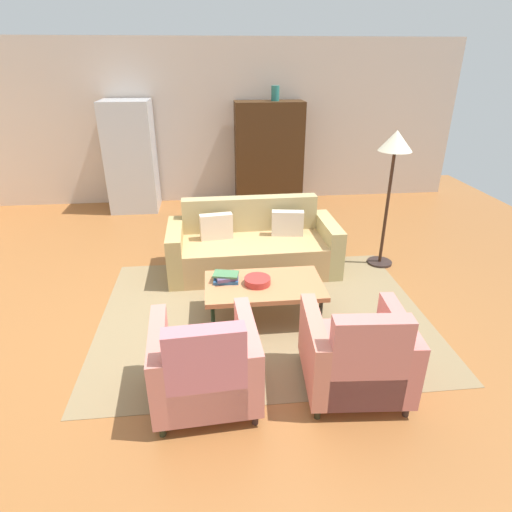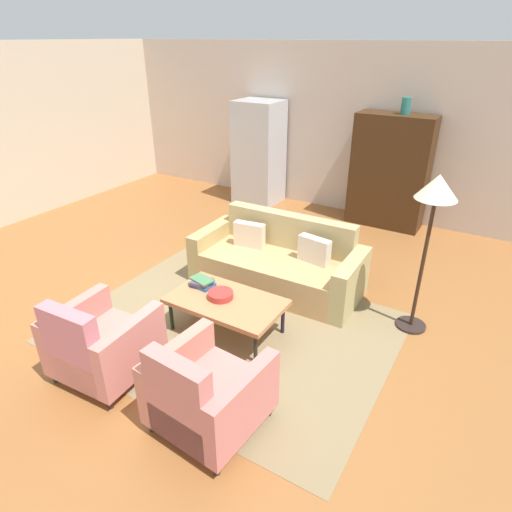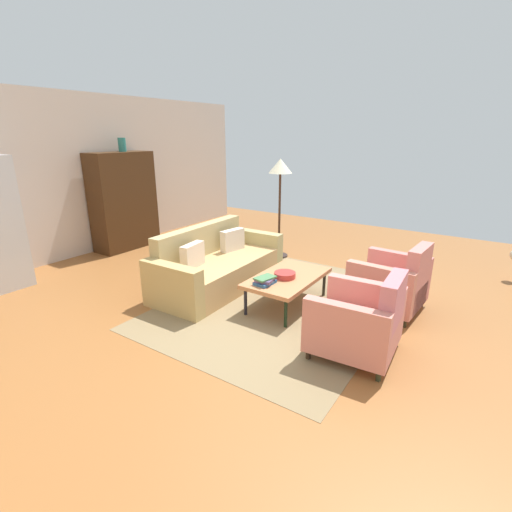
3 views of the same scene
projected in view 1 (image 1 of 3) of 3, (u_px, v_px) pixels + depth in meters
ground_plane at (225, 318)px, 4.48m from camera, size 10.77×10.77×0.00m
wall_back at (213, 123)px, 7.64m from camera, size 8.97×0.12×2.80m
area_rug at (263, 314)px, 4.54m from camera, size 3.40×2.60×0.01m
couch at (252, 247)px, 5.44m from camera, size 2.12×0.94×0.86m
coffee_table at (264, 287)px, 4.34m from camera, size 1.20×0.70×0.40m
armchair_left at (205, 368)px, 3.24m from camera, size 0.85×0.85×0.88m
armchair_right at (357, 357)px, 3.36m from camera, size 0.86×0.86×0.88m
fruit_bowl at (257, 281)px, 4.30m from camera, size 0.27×0.27×0.07m
book_stack at (226, 277)px, 4.35m from camera, size 0.28×0.22×0.09m
cabinet at (269, 154)px, 7.64m from camera, size 1.20×0.51×1.80m
vase_tall at (275, 93)px, 7.21m from camera, size 0.14×0.14×0.25m
refrigerator at (131, 157)px, 7.30m from camera, size 0.80×0.73×1.85m
floor_lamp at (394, 154)px, 5.04m from camera, size 0.40×0.40×1.72m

